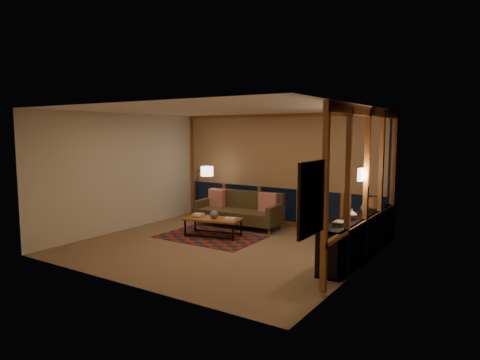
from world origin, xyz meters
The scene contains 21 objects.
floor centered at (0.00, 0.00, 0.00)m, with size 5.50×5.00×0.01m, color #8B7059.
ceiling centered at (0.00, 0.00, 2.70)m, with size 5.50×5.00×0.01m, color #F3E6CF.
walls centered at (0.00, 0.00, 1.35)m, with size 5.51×5.01×2.70m.
window_wall_back centered at (0.00, 2.43, 1.35)m, with size 5.30×0.16×2.60m, color #A96021, non-canonical shape.
window_wall_right centered at (2.68, 0.60, 1.35)m, with size 0.16×3.70×2.60m, color #A96021, non-canonical shape.
wall_art centered at (2.71, -1.85, 1.45)m, with size 0.06×0.74×0.94m, color red, non-canonical shape.
wall_sconce centered at (2.62, 0.45, 1.55)m, with size 0.12×0.18×0.22m, color #FFECCC, non-canonical shape.
sofa centered at (-0.66, 1.66, 0.42)m, with size 2.03×0.82×0.83m, color brown, non-canonical shape.
pillow_left centered at (-1.38, 1.76, 0.63)m, with size 0.43×0.14×0.43m, color red, non-canonical shape.
pillow_right centered at (0.02, 1.85, 0.64)m, with size 0.44×0.15×0.44m, color red, non-canonical shape.
area_rug centered at (-0.64, 0.50, 0.01)m, with size 2.15×1.43×0.01m, color maroon.
coffee_table centered at (-0.62, 0.58, 0.20)m, with size 1.22×0.56×0.41m, color #A96021, non-canonical shape.
book_stack_a centered at (-0.99, 0.52, 0.44)m, with size 0.22×0.18×0.06m, color beige, non-canonical shape.
book_stack_b centered at (-0.21, 0.63, 0.43)m, with size 0.26×0.20×0.05m, color beige, non-canonical shape.
ceramic_pot centered at (-0.60, 0.58, 0.50)m, with size 0.18×0.18×0.18m, color #313135.
floor_lamp centered at (-1.97, 1.73, 0.71)m, with size 0.47×0.31×1.42m, color black, non-canonical shape.
bookshelf centered at (2.49, 0.84, 0.38)m, with size 0.40×3.05×0.76m, color black, non-canonical shape.
basket centered at (2.47, 1.79, 0.86)m, with size 0.26×0.26×0.20m, color #AC773E.
teal_bowl centered at (2.49, 1.20, 0.85)m, with size 0.16×0.16×0.16m, color #227D6E.
vase centered at (2.49, 0.43, 0.86)m, with size 0.18×0.18×0.19m, color #C6B093.
shelf_book_stack centered at (2.49, -0.17, 0.80)m, with size 0.19×0.26×0.08m, color beige, non-canonical shape.
Camera 1 is at (4.84, -6.75, 2.28)m, focal length 32.00 mm.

